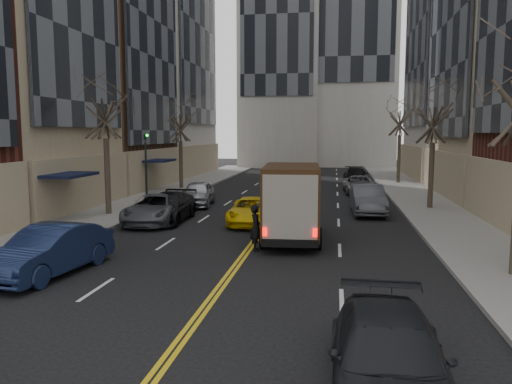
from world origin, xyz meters
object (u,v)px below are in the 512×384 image
taxi (252,211)px  observer_sedan (388,359)px  pedestrian (256,228)px  ups_truck (292,203)px

taxi → observer_sedan: bearing=-76.4°
observer_sedan → pedestrian: 10.98m
taxi → ups_truck: bearing=-61.0°
observer_sedan → taxi: bearing=108.9°
taxi → pedestrian: (1.09, -5.58, 0.24)m
pedestrian → taxi: bearing=-3.1°
observer_sedan → taxi: (-4.98, 15.84, -0.07)m
ups_truck → observer_sedan: (2.70, -12.31, -0.89)m
ups_truck → pedestrian: bearing=-123.9°
observer_sedan → taxi: size_ratio=1.06×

